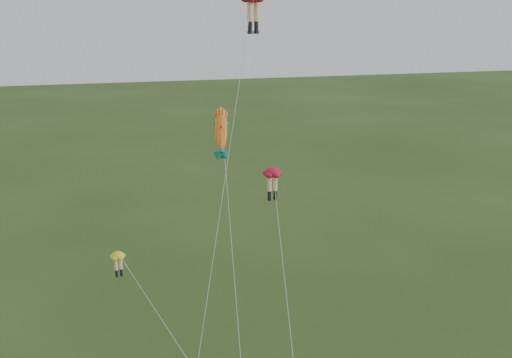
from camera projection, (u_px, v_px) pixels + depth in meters
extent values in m
cylinder|color=#F9BE93|center=(250.00, 12.00, 37.58)|extent=(0.36, 0.36, 1.25)
cylinder|color=black|center=(250.00, 26.00, 37.85)|extent=(0.28, 0.28, 0.63)
cube|color=black|center=(250.00, 33.00, 37.97)|extent=(0.32, 0.41, 0.18)
cylinder|color=#F9BE93|center=(256.00, 12.00, 37.86)|extent=(0.36, 0.36, 1.25)
cylinder|color=black|center=(256.00, 26.00, 38.13)|extent=(0.28, 0.28, 0.63)
cube|color=black|center=(256.00, 32.00, 38.24)|extent=(0.32, 0.41, 0.18)
cylinder|color=silver|center=(225.00, 178.00, 35.22)|extent=(6.22, 9.93, 22.47)
ellipsoid|color=red|center=(272.00, 172.00, 35.94)|extent=(1.37, 1.37, 0.64)
cylinder|color=#F9BE93|center=(269.00, 184.00, 36.09)|extent=(0.28, 0.28, 0.98)
cylinder|color=black|center=(269.00, 195.00, 36.30)|extent=(0.22, 0.22, 0.49)
cube|color=black|center=(269.00, 199.00, 36.40)|extent=(0.18, 0.30, 0.14)
cylinder|color=#F9BE93|center=(275.00, 183.00, 36.22)|extent=(0.28, 0.28, 0.98)
cylinder|color=black|center=(275.00, 194.00, 36.43)|extent=(0.22, 0.22, 0.49)
cube|color=black|center=(275.00, 199.00, 36.52)|extent=(0.18, 0.30, 0.14)
cylinder|color=silver|center=(285.00, 282.00, 33.56)|extent=(0.87, 8.39, 11.73)
ellipsoid|color=yellow|center=(118.00, 255.00, 34.36)|extent=(1.18, 1.18, 0.48)
cylinder|color=#F9BE93|center=(116.00, 264.00, 34.45)|extent=(0.21, 0.21, 0.73)
cylinder|color=black|center=(117.00, 273.00, 34.61)|extent=(0.17, 0.17, 0.36)
cube|color=black|center=(117.00, 276.00, 34.68)|extent=(0.17, 0.24, 0.11)
cylinder|color=#F9BE93|center=(121.00, 263.00, 34.60)|extent=(0.21, 0.21, 0.73)
cylinder|color=black|center=(121.00, 271.00, 34.75)|extent=(0.17, 0.17, 0.36)
cube|color=black|center=(121.00, 275.00, 34.82)|extent=(0.17, 0.24, 0.11)
cylinder|color=silver|center=(167.00, 328.00, 32.82)|extent=(4.96, 6.78, 7.27)
ellipsoid|color=yellow|center=(221.00, 128.00, 36.36)|extent=(1.45, 3.00, 2.99)
sphere|color=yellow|center=(221.00, 128.00, 36.36)|extent=(1.13, 1.42, 1.27)
cone|color=#127758|center=(221.00, 128.00, 36.36)|extent=(0.92, 1.32, 1.19)
cone|color=#127758|center=(221.00, 128.00, 36.36)|extent=(0.92, 1.32, 1.19)
cone|color=#127758|center=(221.00, 128.00, 36.36)|extent=(0.52, 0.74, 0.67)
cone|color=#127758|center=(221.00, 128.00, 36.36)|extent=(0.52, 0.74, 0.67)
cone|color=red|center=(221.00, 128.00, 36.36)|extent=(0.56, 0.74, 0.66)
cylinder|color=silver|center=(232.00, 256.00, 34.31)|extent=(0.70, 8.61, 13.97)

